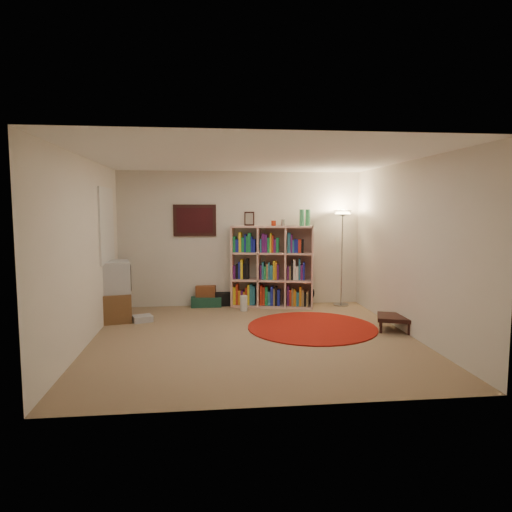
{
  "coord_description": "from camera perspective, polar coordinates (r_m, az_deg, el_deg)",
  "views": [
    {
      "loc": [
        -0.67,
        -6.24,
        1.82
      ],
      "look_at": [
        0.1,
        0.6,
        1.1
      ],
      "focal_mm": 32.0,
      "sensor_mm": 36.0,
      "label": 1
    }
  ],
  "objects": [
    {
      "name": "duffel_bag",
      "position": [
        8.67,
        -4.12,
        -5.3
      ],
      "size": [
        0.42,
        0.37,
        0.25
      ],
      "rotation": [
        0.0,
        0.0,
        0.2
      ],
      "color": "black",
      "rests_on": "ground"
    },
    {
      "name": "room",
      "position": [
        6.34,
        -0.83,
        0.9
      ],
      "size": [
        4.54,
        4.54,
        2.54
      ],
      "color": "#856A4E",
      "rests_on": "ground"
    },
    {
      "name": "tv_stand",
      "position": [
        7.78,
        -17.16,
        -4.31
      ],
      "size": [
        0.6,
        0.75,
        0.97
      ],
      "rotation": [
        0.0,
        0.0,
        0.22
      ],
      "color": "brown",
      "rests_on": "ground"
    },
    {
      "name": "bookshelf",
      "position": [
        8.44,
        1.9,
        -1.47
      ],
      "size": [
        1.56,
        0.76,
        1.8
      ],
      "rotation": [
        0.0,
        0.0,
        -0.23
      ],
      "color": "#D7A28F",
      "rests_on": "ground"
    },
    {
      "name": "suitcase",
      "position": [
        8.62,
        -6.25,
        -5.64
      ],
      "size": [
        0.56,
        0.36,
        0.18
      ],
      "rotation": [
        0.0,
        0.0,
        0.0
      ],
      "color": "#153A2C",
      "rests_on": "ground"
    },
    {
      "name": "floor_lamp",
      "position": [
        8.59,
        10.75,
        3.63
      ],
      "size": [
        0.4,
        0.4,
        1.79
      ],
      "rotation": [
        0.0,
        0.0,
        -0.19
      ],
      "color": "#AAABAF",
      "rests_on": "ground"
    },
    {
      "name": "floor_fan",
      "position": [
        8.72,
        6.2,
        -4.8
      ],
      "size": [
        0.34,
        0.23,
        0.39
      ],
      "rotation": [
        0.0,
        0.0,
        -0.34
      ],
      "color": "black",
      "rests_on": "ground"
    },
    {
      "name": "wicker_basket",
      "position": [
        8.61,
        -6.26,
        -4.35
      ],
      "size": [
        0.39,
        0.31,
        0.21
      ],
      "rotation": [
        0.0,
        0.0,
        -0.14
      ],
      "color": "brown",
      "rests_on": "suitcase"
    },
    {
      "name": "paper_towel",
      "position": [
        8.16,
        -1.54,
        -5.93
      ],
      "size": [
        0.17,
        0.17,
        0.27
      ],
      "rotation": [
        0.0,
        0.0,
        0.32
      ],
      "color": "silver",
      "rests_on": "ground"
    },
    {
      "name": "red_rug",
      "position": [
        7.12,
        7.02,
        -8.81
      ],
      "size": [
        1.97,
        1.97,
        0.02
      ],
      "color": "maroon",
      "rests_on": "ground"
    },
    {
      "name": "dvd_box",
      "position": [
        7.65,
        -14.02,
        -7.59
      ],
      "size": [
        0.37,
        0.34,
        0.1
      ],
      "rotation": [
        0.0,
        0.0,
        0.35
      ],
      "color": "#B0B1B5",
      "rests_on": "ground"
    },
    {
      "name": "side_table",
      "position": [
        7.17,
        16.93,
        -7.44
      ],
      "size": [
        0.63,
        0.63,
        0.23
      ],
      "rotation": [
        0.0,
        0.0,
        -0.36
      ],
      "color": "black",
      "rests_on": "ground"
    }
  ]
}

